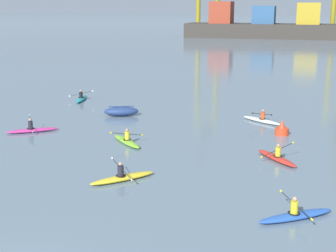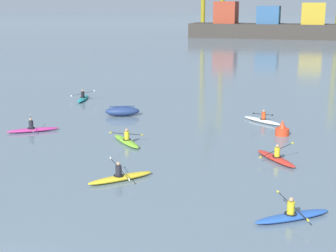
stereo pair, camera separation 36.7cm
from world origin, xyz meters
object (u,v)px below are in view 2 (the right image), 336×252
at_px(container_barge, 268,26).
at_px(kayak_magenta, 33,129).
at_px(capsized_dinghy, 122,111).
at_px(kayak_white, 262,120).
at_px(kayak_blue, 292,215).
at_px(kayak_lime, 126,141).
at_px(kayak_yellow, 120,177).
at_px(kayak_red, 276,158).
at_px(kayak_teal, 83,98).
at_px(channel_buoy, 282,130).

distance_m(container_barge, kayak_magenta, 99.18).
xyz_separation_m(capsized_dinghy, kayak_white, (10.47, 0.74, -0.18)).
height_order(kayak_blue, kayak_magenta, kayak_magenta).
xyz_separation_m(capsized_dinghy, kayak_blue, (13.33, -15.82, -0.18)).
height_order(kayak_blue, kayak_lime, same).
xyz_separation_m(kayak_white, kayak_yellow, (-5.33, -14.22, 0.00)).
xyz_separation_m(container_barge, kayak_yellow, (2.84, -106.15, -2.79)).
height_order(kayak_lime, kayak_red, kayak_red).
height_order(container_barge, kayak_yellow, container_barge).
bearing_deg(kayak_red, capsized_dinghy, 145.88).
distance_m(kayak_white, kayak_blue, 16.80).
distance_m(container_barge, kayak_red, 101.38).
relative_size(kayak_lime, kayak_yellow, 0.98).
distance_m(capsized_dinghy, kayak_yellow, 14.43).
xyz_separation_m(kayak_lime, kayak_red, (9.05, -1.01, 0.00)).
distance_m(container_barge, kayak_blue, 109.08).
xyz_separation_m(kayak_blue, kayak_lime, (-10.27, 8.63, 0.00)).
relative_size(kayak_magenta, kayak_teal, 0.91).
bearing_deg(kayak_lime, channel_buoy, 27.38).
bearing_deg(kayak_yellow, capsized_dinghy, 110.86).
height_order(container_barge, capsized_dinghy, container_barge).
bearing_deg(kayak_yellow, kayak_teal, 120.27).
xyz_separation_m(container_barge, kayak_white, (8.17, -91.93, -2.79)).
distance_m(kayak_blue, kayak_yellow, 8.52).
height_order(channel_buoy, kayak_red, channel_buoy).
height_order(channel_buoy, kayak_teal, channel_buoy).
xyz_separation_m(container_barge, kayak_magenta, (-6.24, -98.95, -2.79)).
relative_size(kayak_teal, kayak_yellow, 1.19).
bearing_deg(kayak_yellow, kayak_lime, 108.29).
bearing_deg(kayak_lime, kayak_yellow, -71.71).
bearing_deg(container_barge, capsized_dinghy, -91.42).
bearing_deg(kayak_lime, kayak_white, 46.92).
xyz_separation_m(kayak_red, kayak_magenta, (-16.05, 1.92, 0.00)).
distance_m(kayak_red, kayak_magenta, 16.16).
xyz_separation_m(kayak_red, kayak_yellow, (-6.97, -5.28, 0.00)).
bearing_deg(kayak_magenta, kayak_yellow, -38.44).
height_order(kayak_lime, kayak_magenta, kayak_magenta).
bearing_deg(container_barge, channel_buoy, -84.14).
xyz_separation_m(kayak_blue, kayak_magenta, (-17.27, 9.54, 0.00)).
relative_size(kayak_blue, kayak_teal, 0.89).
distance_m(kayak_lime, kayak_teal, 14.97).
bearing_deg(kayak_teal, kayak_blue, -47.65).
bearing_deg(kayak_blue, channel_buoy, 95.42).
relative_size(capsized_dinghy, kayak_lime, 0.99).
relative_size(channel_buoy, kayak_white, 0.32).
bearing_deg(kayak_blue, kayak_red, 99.11).
bearing_deg(kayak_yellow, kayak_red, 37.17).
bearing_deg(container_barge, kayak_white, -84.92).
height_order(container_barge, kayak_blue, container_barge).
relative_size(capsized_dinghy, kayak_red, 0.94).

